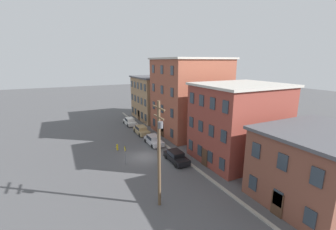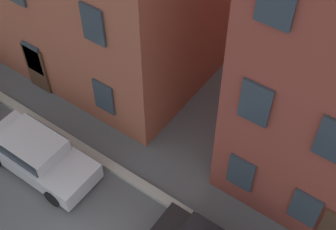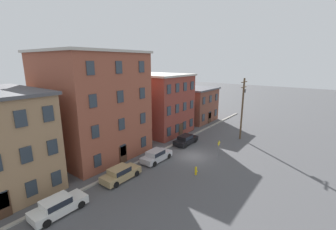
% 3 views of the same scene
% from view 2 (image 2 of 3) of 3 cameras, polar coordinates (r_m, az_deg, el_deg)
% --- Properties ---
extents(kerb_strip, '(56.00, 0.36, 0.16)m').
position_cam_2_polar(kerb_strip, '(16.62, -1.99, -9.29)').
color(kerb_strip, '#9E998E').
rests_on(kerb_strip, ground_plane).
extents(car_silver, '(4.40, 1.92, 1.43)m').
position_cam_2_polar(car_silver, '(17.35, -15.64, -4.51)').
color(car_silver, '#B7B7BC').
rests_on(car_silver, ground_plane).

